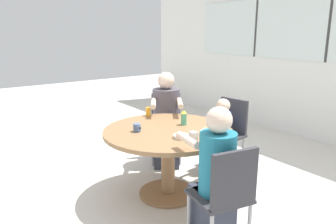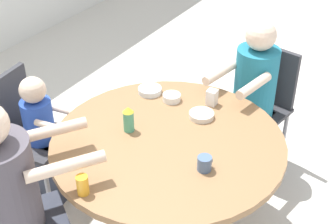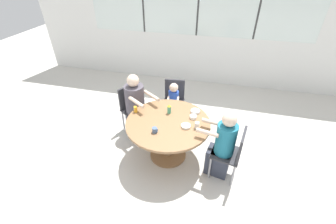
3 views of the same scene
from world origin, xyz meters
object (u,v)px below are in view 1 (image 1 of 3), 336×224
(chair_for_toddler, at_px, (229,128))
(milk_carton_small, at_px, (193,137))
(chair_for_man_blue_shirt, at_px, (166,121))
(person_man_blue_shirt, at_px, (166,124))
(sippy_cup, at_px, (184,117))
(bowl_fruit, at_px, (219,130))
(person_woman_green_shirt, at_px, (214,182))
(bowl_cereal, at_px, (181,136))
(coffee_mug, at_px, (137,128))
(person_toddler, at_px, (221,138))
(chair_for_woman_green_shirt, at_px, (226,191))
(juice_glass, at_px, (148,112))
(bowl_white_shallow, at_px, (206,133))

(chair_for_toddler, height_order, milk_carton_small, chair_for_toddler)
(chair_for_man_blue_shirt, height_order, person_man_blue_shirt, person_man_blue_shirt)
(person_man_blue_shirt, xyz_separation_m, sippy_cup, (0.66, -0.25, 0.27))
(bowl_fruit, bearing_deg, chair_for_man_blue_shirt, 169.37)
(chair_for_man_blue_shirt, distance_m, person_woman_green_shirt, 1.83)
(person_man_blue_shirt, xyz_separation_m, bowl_cereal, (0.99, -0.54, 0.20))
(coffee_mug, bearing_deg, bowl_fruit, 52.37)
(person_woman_green_shirt, distance_m, person_toddler, 1.39)
(chair_for_man_blue_shirt, distance_m, person_toddler, 0.79)
(chair_for_woman_green_shirt, xyz_separation_m, juice_glass, (-1.57, 0.32, 0.24))
(milk_carton_small, bearing_deg, person_toddler, 121.38)
(person_man_blue_shirt, bearing_deg, chair_for_woman_green_shirt, 102.90)
(person_woman_green_shirt, xyz_separation_m, bowl_white_shallow, (-0.48, 0.35, 0.21))
(chair_for_man_blue_shirt, relative_size, bowl_fruit, 5.85)
(juice_glass, bearing_deg, chair_for_toddler, 63.33)
(chair_for_woman_green_shirt, distance_m, milk_carton_small, 0.62)
(person_man_blue_shirt, distance_m, person_toddler, 0.71)
(coffee_mug, distance_m, milk_carton_small, 0.62)
(person_toddler, height_order, milk_carton_small, person_toddler)
(person_man_blue_shirt, xyz_separation_m, juice_glass, (0.13, -0.35, 0.24))
(chair_for_toddler, height_order, bowl_cereal, chair_for_toddler)
(chair_for_man_blue_shirt, relative_size, chair_for_toddler, 1.00)
(coffee_mug, xyz_separation_m, bowl_white_shallow, (0.48, 0.47, -0.02))
(milk_carton_small, xyz_separation_m, bowl_fruit, (-0.08, 0.40, -0.03))
(coffee_mug, bearing_deg, chair_for_man_blue_shirt, 129.72)
(chair_for_man_blue_shirt, relative_size, milk_carton_small, 8.77)
(sippy_cup, xyz_separation_m, bowl_cereal, (0.32, -0.29, -0.06))
(juice_glass, distance_m, bowl_cereal, 0.88)
(chair_for_man_blue_shirt, height_order, person_toddler, person_toddler)
(juice_glass, bearing_deg, person_toddler, 57.58)
(person_woman_green_shirt, bearing_deg, bowl_cereal, 90.42)
(bowl_fruit, bearing_deg, chair_for_woman_green_shirt, -40.63)
(bowl_white_shallow, height_order, bowl_cereal, bowl_white_shallow)
(person_toddler, xyz_separation_m, coffee_mug, (-0.02, -1.14, 0.32))
(person_toddler, height_order, coffee_mug, person_toddler)
(chair_for_woman_green_shirt, relative_size, milk_carton_small, 8.77)
(person_man_blue_shirt, distance_m, bowl_fruit, 1.10)
(person_toddler, xyz_separation_m, sippy_cup, (0.07, -0.62, 0.36))
(bowl_white_shallow, height_order, bowl_fruit, bowl_white_shallow)
(bowl_white_shallow, bearing_deg, sippy_cup, 173.20)
(coffee_mug, bearing_deg, juice_glass, 137.09)
(person_woman_green_shirt, bearing_deg, sippy_cup, 76.72)
(bowl_cereal, bearing_deg, chair_for_man_blue_shirt, 150.51)
(milk_carton_small, bearing_deg, sippy_cup, 149.91)
(person_woman_green_shirt, bearing_deg, bowl_white_shallow, 65.13)
(chair_for_toddler, height_order, juice_glass, chair_for_toddler)
(chair_for_toddler, relative_size, sippy_cup, 5.54)
(person_man_blue_shirt, bearing_deg, milk_carton_small, 99.72)
(milk_carton_small, height_order, bowl_fruit, milk_carton_small)
(chair_for_man_blue_shirt, bearing_deg, chair_for_toddler, 155.79)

